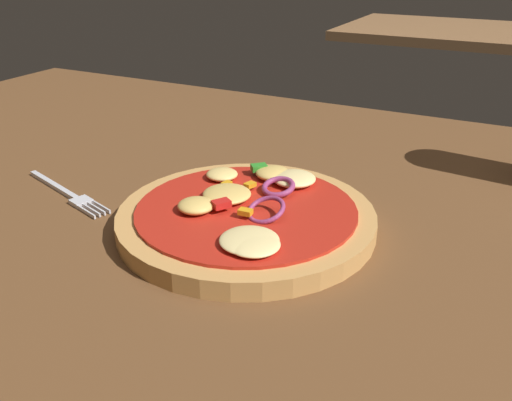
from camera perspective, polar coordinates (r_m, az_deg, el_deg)
The scene contains 4 objects.
dining_table at distance 0.56m, azimuth -2.31°, elevation -2.56°, with size 1.36×0.86×0.03m.
pizza at distance 0.52m, azimuth -0.95°, elevation -1.61°, with size 0.24×0.24×0.04m.
fork at distance 0.63m, azimuth -18.74°, elevation 0.65°, with size 0.15×0.06×0.00m.
background_table at distance 1.90m, azimuth 23.20°, elevation 15.36°, with size 0.90×0.50×0.03m.
Camera 1 is at (0.25, -0.43, 0.28)m, focal length 38.94 mm.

